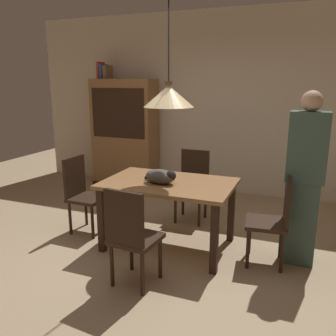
% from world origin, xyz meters
% --- Properties ---
extents(ground, '(10.00, 10.00, 0.00)m').
position_xyz_m(ground, '(0.00, 0.00, 0.00)').
color(ground, tan).
extents(back_wall, '(6.40, 0.10, 2.90)m').
position_xyz_m(back_wall, '(0.00, 2.65, 1.45)').
color(back_wall, beige).
rests_on(back_wall, ground).
extents(dining_table, '(1.40, 0.90, 0.75)m').
position_xyz_m(dining_table, '(0.14, 0.36, 0.65)').
color(dining_table, olive).
rests_on(dining_table, ground).
extents(chair_near_front, '(0.44, 0.44, 0.93)m').
position_xyz_m(chair_near_front, '(0.14, -0.52, 0.51)').
color(chair_near_front, black).
rests_on(chair_near_front, ground).
extents(chair_right_side, '(0.44, 0.44, 0.93)m').
position_xyz_m(chair_right_side, '(1.27, 0.37, 0.51)').
color(chair_right_side, black).
rests_on(chair_right_side, ground).
extents(chair_left_side, '(0.41, 0.41, 0.93)m').
position_xyz_m(chair_left_side, '(-0.98, 0.36, 0.51)').
color(chair_left_side, black).
rests_on(chair_left_side, ground).
extents(chair_far_back, '(0.41, 0.41, 0.93)m').
position_xyz_m(chair_far_back, '(0.14, 1.24, 0.51)').
color(chair_far_back, black).
rests_on(chair_far_back, ground).
extents(cat_sleeping, '(0.39, 0.26, 0.16)m').
position_xyz_m(cat_sleeping, '(0.09, 0.28, 0.83)').
color(cat_sleeping, '#4C4742').
rests_on(cat_sleeping, dining_table).
extents(pendant_lamp, '(0.52, 0.52, 1.30)m').
position_xyz_m(pendant_lamp, '(0.14, 0.36, 1.66)').
color(pendant_lamp, beige).
extents(hutch_bookcase, '(1.12, 0.45, 1.85)m').
position_xyz_m(hutch_bookcase, '(-1.45, 2.32, 0.89)').
color(hutch_bookcase, olive).
rests_on(hutch_bookcase, ground).
extents(book_red_tall, '(0.04, 0.22, 0.28)m').
position_xyz_m(book_red_tall, '(-1.88, 2.32, 1.99)').
color(book_red_tall, '#B73833').
rests_on(book_red_tall, hutch_bookcase).
extents(book_blue_wide, '(0.06, 0.24, 0.24)m').
position_xyz_m(book_blue_wide, '(-1.81, 2.32, 1.97)').
color(book_blue_wide, '#384C93').
rests_on(book_blue_wide, hutch_bookcase).
extents(book_brown_thick, '(0.06, 0.24, 0.22)m').
position_xyz_m(book_brown_thick, '(-1.74, 2.32, 1.96)').
color(book_brown_thick, brown).
rests_on(book_brown_thick, hutch_bookcase).
extents(person_standing, '(0.36, 0.22, 1.73)m').
position_xyz_m(person_standing, '(1.51, 0.51, 0.88)').
color(person_standing, '#3D564C').
rests_on(person_standing, ground).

